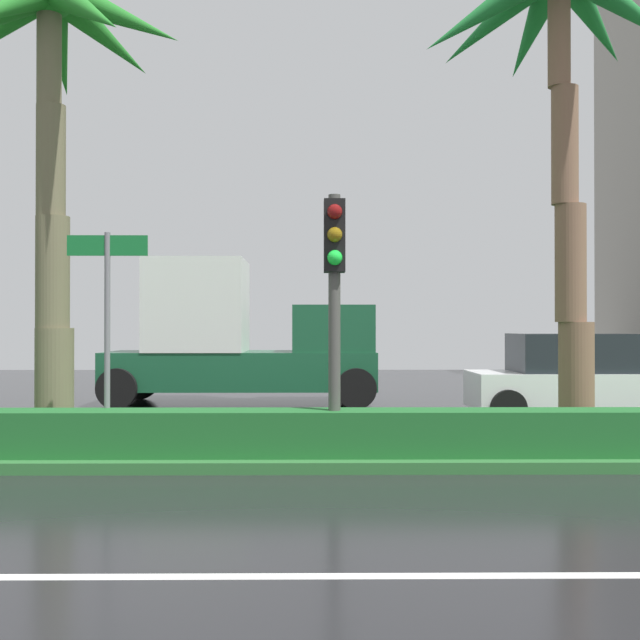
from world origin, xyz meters
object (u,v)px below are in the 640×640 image
object	(u,v)px
traffic_signal_median_right	(334,276)
box_truck_lead	(238,340)
car_in_traffic_second	(577,379)
palm_tree_centre	(561,38)
palm_tree_centre_left	(51,70)
street_name_sign	(107,311)

from	to	relation	value
traffic_signal_median_right	box_truck_lead	size ratio (longest dim) A/B	0.54
car_in_traffic_second	traffic_signal_median_right	bearing A→B (deg)	-133.80
palm_tree_centre	box_truck_lead	world-z (taller)	palm_tree_centre
car_in_traffic_second	box_truck_lead	bearing A→B (deg)	154.26
box_truck_lead	traffic_signal_median_right	bearing A→B (deg)	-76.40
palm_tree_centre_left	palm_tree_centre	distance (m)	7.76
palm_tree_centre_left	box_truck_lead	distance (m)	8.47
street_name_sign	box_truck_lead	xyz separation A→B (m)	(1.02, 8.19, -0.53)
street_name_sign	car_in_traffic_second	xyz separation A→B (m)	(8.07, 4.79, -1.25)
palm_tree_centre_left	palm_tree_centre	size ratio (longest dim) A/B	0.95
traffic_signal_median_right	street_name_sign	distance (m)	3.16
palm_tree_centre_left	traffic_signal_median_right	size ratio (longest dim) A/B	2.11
palm_tree_centre	palm_tree_centre_left	bearing A→B (deg)	178.96
palm_tree_centre	traffic_signal_median_right	distance (m)	5.28
traffic_signal_median_right	street_name_sign	bearing A→B (deg)	172.82
palm_tree_centre	box_truck_lead	distance (m)	10.19
palm_tree_centre	box_truck_lead	size ratio (longest dim) A/B	1.20
traffic_signal_median_right	car_in_traffic_second	xyz separation A→B (m)	(4.97, 5.18, -1.71)
palm_tree_centre_left	traffic_signal_median_right	distance (m)	5.59
palm_tree_centre_left	street_name_sign	bearing A→B (deg)	-45.44
box_truck_lead	car_in_traffic_second	size ratio (longest dim) A/B	1.49
box_truck_lead	palm_tree_centre_left	bearing A→B (deg)	-107.42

